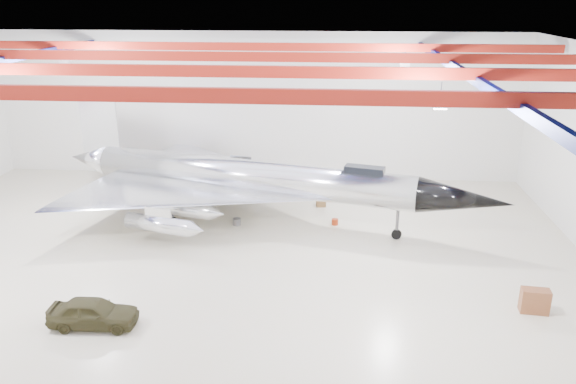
{
  "coord_description": "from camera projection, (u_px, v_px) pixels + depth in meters",
  "views": [
    {
      "loc": [
        6.21,
        -26.9,
        13.48
      ],
      "look_at": [
        3.7,
        2.0,
        3.26
      ],
      "focal_mm": 35.0,
      "sensor_mm": 36.0,
      "label": 1
    }
  ],
  "objects": [
    {
      "name": "floor",
      "position": [
        217.0,
        259.0,
        30.26
      ],
      "size": [
        40.0,
        40.0,
        0.0
      ],
      "primitive_type": "plane",
      "color": "beige",
      "rests_on": "ground"
    },
    {
      "name": "wall_back",
      "position": [
        254.0,
        106.0,
        42.53
      ],
      "size": [
        40.0,
        0.0,
        40.0
      ],
      "primitive_type": "plane",
      "rotation": [
        1.57,
        0.0,
        0.0
      ],
      "color": "silver",
      "rests_on": "floor"
    },
    {
      "name": "ceiling",
      "position": [
        207.0,
        50.0,
        26.6
      ],
      "size": [
        40.0,
        40.0,
        0.0
      ],
      "primitive_type": "plane",
      "rotation": [
        3.14,
        0.0,
        0.0
      ],
      "color": "#0A0F38",
      "rests_on": "wall_back"
    },
    {
      "name": "ceiling_structure",
      "position": [
        207.0,
        65.0,
        26.83
      ],
      "size": [
        39.5,
        29.5,
        1.08
      ],
      "color": "maroon",
      "rests_on": "ceiling"
    },
    {
      "name": "jet_aircraft",
      "position": [
        249.0,
        181.0,
        34.82
      ],
      "size": [
        28.37,
        19.99,
        7.86
      ],
      "rotation": [
        0.0,
        0.0,
        -0.25
      ],
      "color": "silver",
      "rests_on": "floor"
    },
    {
      "name": "jeep",
      "position": [
        93.0,
        313.0,
        23.97
      ],
      "size": [
        3.85,
        1.69,
        1.29
      ],
      "primitive_type": "imported",
      "rotation": [
        0.0,
        0.0,
        1.62
      ],
      "color": "#333019",
      "rests_on": "floor"
    },
    {
      "name": "desk",
      "position": [
        535.0,
        301.0,
        25.04
      ],
      "size": [
        1.28,
        0.73,
        1.13
      ],
      "primitive_type": "cube",
      "rotation": [
        0.0,
        0.0,
        -0.09
      ],
      "color": "brown",
      "rests_on": "floor"
    },
    {
      "name": "crate_ply",
      "position": [
        156.0,
        218.0,
        35.46
      ],
      "size": [
        0.5,
        0.43,
        0.31
      ],
      "primitive_type": "cube",
      "rotation": [
        0.0,
        0.0,
        0.18
      ],
      "color": "olive",
      "rests_on": "floor"
    },
    {
      "name": "toolbox_red",
      "position": [
        179.0,
        206.0,
        37.44
      ],
      "size": [
        0.51,
        0.42,
        0.34
      ],
      "primitive_type": "cube",
      "rotation": [
        0.0,
        0.0,
        0.08
      ],
      "color": "#972B0F",
      "rests_on": "floor"
    },
    {
      "name": "engine_drum",
      "position": [
        237.0,
        222.0,
        34.67
      ],
      "size": [
        0.63,
        0.63,
        0.44
      ],
      "primitive_type": "cylinder",
      "rotation": [
        0.0,
        0.0,
        0.37
      ],
      "color": "#59595B",
      "rests_on": "floor"
    },
    {
      "name": "parts_bin",
      "position": [
        321.0,
        203.0,
        37.75
      ],
      "size": [
        0.7,
        0.6,
        0.43
      ],
      "primitive_type": "cube",
      "rotation": [
        0.0,
        0.0,
        0.18
      ],
      "color": "olive",
      "rests_on": "floor"
    },
    {
      "name": "crate_small",
      "position": [
        159.0,
        206.0,
        37.53
      ],
      "size": [
        0.37,
        0.29,
        0.25
      ],
      "primitive_type": "cube",
      "rotation": [
        0.0,
        0.0,
        -0.02
      ],
      "color": "#59595B",
      "rests_on": "floor"
    },
    {
      "name": "tool_chest",
      "position": [
        335.0,
        222.0,
        34.75
      ],
      "size": [
        0.45,
        0.45,
        0.37
      ],
      "primitive_type": "cylinder",
      "rotation": [
        0.0,
        0.0,
        -0.1
      ],
      "color": "#972B0F",
      "rests_on": "floor"
    },
    {
      "name": "spares_box",
      "position": [
        238.0,
        191.0,
        40.28
      ],
      "size": [
        0.4,
        0.4,
        0.31
      ],
      "primitive_type": "cylinder",
      "rotation": [
        0.0,
        0.0,
        0.17
      ],
      "color": "#59595B",
      "rests_on": "floor"
    }
  ]
}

